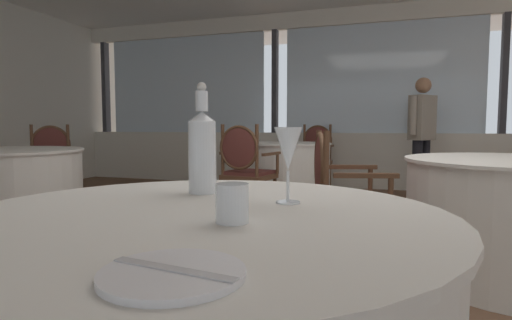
{
  "coord_description": "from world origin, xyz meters",
  "views": [
    {
      "loc": [
        0.19,
        -2.58,
        0.95
      ],
      "look_at": [
        -0.14,
        -1.57,
        0.86
      ],
      "focal_mm": 29.23,
      "sensor_mm": 36.0,
      "label": 1
    }
  ],
  "objects_px": {
    "side_plate": "(173,273)",
    "dining_chair_2_1": "(340,191)",
    "water_tumbler": "(232,203)",
    "dining_chair_1_0": "(245,164)",
    "water_bottle": "(202,149)",
    "dining_chair_3_0": "(47,161)",
    "diner_person_1": "(422,131)",
    "dining_chair_1_1": "(314,153)",
    "wine_glass": "(288,151)"
  },
  "relations": [
    {
      "from": "dining_chair_1_0",
      "to": "dining_chair_2_1",
      "type": "relative_size",
      "value": 1.05
    },
    {
      "from": "dining_chair_1_1",
      "to": "dining_chair_3_0",
      "type": "height_order",
      "value": "dining_chair_1_1"
    },
    {
      "from": "side_plate",
      "to": "dining_chair_2_1",
      "type": "distance_m",
      "value": 2.17
    },
    {
      "from": "dining_chair_1_0",
      "to": "dining_chair_3_0",
      "type": "height_order",
      "value": "dining_chair_3_0"
    },
    {
      "from": "wine_glass",
      "to": "water_tumbler",
      "type": "distance_m",
      "value": 0.28
    },
    {
      "from": "wine_glass",
      "to": "dining_chair_1_1",
      "type": "bearing_deg",
      "value": 99.32
    },
    {
      "from": "water_tumbler",
      "to": "dining_chair_2_1",
      "type": "height_order",
      "value": "dining_chair_2_1"
    },
    {
      "from": "dining_chair_2_1",
      "to": "diner_person_1",
      "type": "height_order",
      "value": "diner_person_1"
    },
    {
      "from": "side_plate",
      "to": "water_tumbler",
      "type": "relative_size",
      "value": 2.39
    },
    {
      "from": "water_tumbler",
      "to": "dining_chair_3_0",
      "type": "bearing_deg",
      "value": 139.13
    },
    {
      "from": "water_bottle",
      "to": "wine_glass",
      "type": "relative_size",
      "value": 1.67
    },
    {
      "from": "water_bottle",
      "to": "dining_chair_2_1",
      "type": "relative_size",
      "value": 0.36
    },
    {
      "from": "water_tumbler",
      "to": "dining_chair_1_1",
      "type": "relative_size",
      "value": 0.08
    },
    {
      "from": "side_plate",
      "to": "dining_chair_3_0",
      "type": "height_order",
      "value": "dining_chair_3_0"
    },
    {
      "from": "water_bottle",
      "to": "dining_chair_1_1",
      "type": "bearing_deg",
      "value": 96.17
    },
    {
      "from": "side_plate",
      "to": "dining_chair_3_0",
      "type": "bearing_deg",
      "value": 136.54
    },
    {
      "from": "water_tumbler",
      "to": "dining_chair_1_0",
      "type": "distance_m",
      "value": 3.42
    },
    {
      "from": "dining_chair_1_0",
      "to": "diner_person_1",
      "type": "relative_size",
      "value": 0.61
    },
    {
      "from": "water_bottle",
      "to": "dining_chair_1_0",
      "type": "height_order",
      "value": "water_bottle"
    },
    {
      "from": "wine_glass",
      "to": "dining_chair_1_1",
      "type": "distance_m",
      "value": 4.99
    },
    {
      "from": "side_plate",
      "to": "dining_chair_2_1",
      "type": "relative_size",
      "value": 0.21
    },
    {
      "from": "water_bottle",
      "to": "water_tumbler",
      "type": "height_order",
      "value": "water_bottle"
    },
    {
      "from": "diner_person_1",
      "to": "water_tumbler",
      "type": "bearing_deg",
      "value": -63.67
    },
    {
      "from": "dining_chair_1_0",
      "to": "dining_chair_2_1",
      "type": "bearing_deg",
      "value": -129.92
    },
    {
      "from": "side_plate",
      "to": "dining_chair_1_0",
      "type": "distance_m",
      "value": 3.73
    },
    {
      "from": "dining_chair_2_1",
      "to": "diner_person_1",
      "type": "bearing_deg",
      "value": 62.46
    },
    {
      "from": "dining_chair_1_0",
      "to": "dining_chair_1_1",
      "type": "distance_m",
      "value": 1.99
    },
    {
      "from": "dining_chair_2_1",
      "to": "dining_chair_1_0",
      "type": "bearing_deg",
      "value": 113.6
    },
    {
      "from": "side_plate",
      "to": "water_bottle",
      "type": "relative_size",
      "value": 0.59
    },
    {
      "from": "water_bottle",
      "to": "dining_chair_3_0",
      "type": "xyz_separation_m",
      "value": [
        -3.2,
        2.63,
        -0.32
      ]
    },
    {
      "from": "water_tumbler",
      "to": "side_plate",
      "type": "bearing_deg",
      "value": -82.86
    },
    {
      "from": "side_plate",
      "to": "wine_glass",
      "type": "bearing_deg",
      "value": 88.24
    },
    {
      "from": "side_plate",
      "to": "water_tumbler",
      "type": "distance_m",
      "value": 0.32
    },
    {
      "from": "dining_chair_1_0",
      "to": "dining_chair_2_1",
      "type": "distance_m",
      "value": 1.79
    },
    {
      "from": "dining_chair_2_1",
      "to": "dining_chair_3_0",
      "type": "height_order",
      "value": "dining_chair_3_0"
    },
    {
      "from": "water_tumbler",
      "to": "diner_person_1",
      "type": "relative_size",
      "value": 0.05
    },
    {
      "from": "dining_chair_3_0",
      "to": "water_tumbler",
      "type": "bearing_deg",
      "value": 23.31
    },
    {
      "from": "water_tumbler",
      "to": "water_bottle",
      "type": "bearing_deg",
      "value": 124.12
    },
    {
      "from": "wine_glass",
      "to": "dining_chair_1_1",
      "type": "height_order",
      "value": "dining_chair_1_1"
    },
    {
      "from": "diner_person_1",
      "to": "dining_chair_2_1",
      "type": "bearing_deg",
      "value": -67.8
    },
    {
      "from": "dining_chair_1_1",
      "to": "diner_person_1",
      "type": "distance_m",
      "value": 1.47
    },
    {
      "from": "wine_glass",
      "to": "dining_chair_3_0",
      "type": "distance_m",
      "value": 4.42
    },
    {
      "from": "dining_chair_1_0",
      "to": "diner_person_1",
      "type": "bearing_deg",
      "value": -33.77
    },
    {
      "from": "dining_chair_1_1",
      "to": "dining_chair_2_1",
      "type": "xyz_separation_m",
      "value": [
        0.76,
        -3.33,
        -0.03
      ]
    },
    {
      "from": "side_plate",
      "to": "wine_glass",
      "type": "height_order",
      "value": "wine_glass"
    },
    {
      "from": "wine_glass",
      "to": "diner_person_1",
      "type": "xyz_separation_m",
      "value": [
        0.63,
        4.8,
        0.01
      ]
    },
    {
      "from": "water_bottle",
      "to": "diner_person_1",
      "type": "xyz_separation_m",
      "value": [
        0.91,
        4.72,
        0.01
      ]
    },
    {
      "from": "dining_chair_2_1",
      "to": "diner_person_1",
      "type": "xyz_separation_m",
      "value": [
        0.67,
        3.21,
        0.35
      ]
    },
    {
      "from": "water_bottle",
      "to": "diner_person_1",
      "type": "height_order",
      "value": "diner_person_1"
    },
    {
      "from": "water_tumbler",
      "to": "dining_chair_2_1",
      "type": "bearing_deg",
      "value": 89.68
    }
  ]
}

